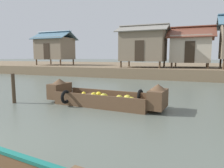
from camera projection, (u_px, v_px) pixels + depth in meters
ground_plane at (117, 89)px, 12.41m from camera, size 300.00×300.00×0.00m
riverbank_strip at (162, 68)px, 26.53m from camera, size 160.00×20.00×0.88m
banana_boat at (104, 97)px, 8.09m from camera, size 4.77×1.80×0.94m
stilt_house_left at (55, 48)px, 25.31m from camera, size 4.50×3.50×3.96m
stilt_house_mid_left at (143, 46)px, 19.55m from camera, size 4.61×3.28×3.89m
stilt_house_mid_right at (191, 49)px, 19.25m from camera, size 3.99×4.08×3.71m
mooring_post at (13, 88)px, 8.50m from camera, size 0.14×0.14×1.19m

